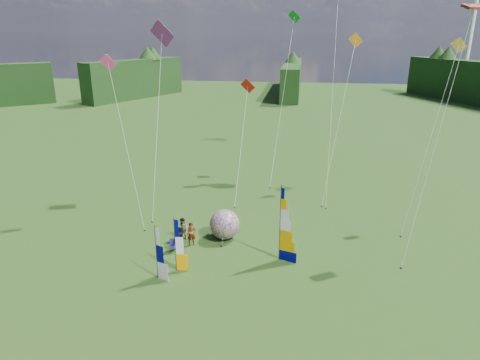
# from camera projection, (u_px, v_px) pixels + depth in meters

# --- Properties ---
(ground) EXTENTS (220.00, 220.00, 0.00)m
(ground) POSITION_uv_depth(u_px,v_px,m) (247.00, 289.00, 25.71)
(ground) COLOR #334D1B
(ground) RESTS_ON ground
(treeline_ring) EXTENTS (210.00, 210.00, 8.00)m
(treeline_ring) POSITION_uv_depth(u_px,v_px,m) (247.00, 228.00, 24.39)
(treeline_ring) COLOR #1B3814
(treeline_ring) RESTS_ON ground
(turbine_right) EXTENTS (8.00, 1.20, 30.00)m
(turbine_right) POSITION_uv_depth(u_px,v_px,m) (471.00, 29.00, 109.93)
(turbine_right) COLOR silver
(turbine_right) RESTS_ON ground
(feather_banner_main) EXTENTS (1.36, 0.53, 5.18)m
(feather_banner_main) POSITION_uv_depth(u_px,v_px,m) (280.00, 225.00, 28.16)
(feather_banner_main) COLOR #02035C
(feather_banner_main) RESTS_ON ground
(side_banner_left) EXTENTS (1.01, 0.17, 3.60)m
(side_banner_left) POSITION_uv_depth(u_px,v_px,m) (175.00, 246.00, 27.08)
(side_banner_left) COLOR #E79600
(side_banner_left) RESTS_ON ground
(side_banner_far) EXTENTS (0.99, 0.47, 3.51)m
(side_banner_far) POSITION_uv_depth(u_px,v_px,m) (156.00, 253.00, 26.25)
(side_banner_far) COLOR white
(side_banner_far) RESTS_ON ground
(bol_inflatable) EXTENTS (2.74, 2.74, 2.24)m
(bol_inflatable) POSITION_uv_depth(u_px,v_px,m) (225.00, 224.00, 31.61)
(bol_inflatable) COLOR #0600AA
(bol_inflatable) RESTS_ON ground
(spectator_a) EXTENTS (0.74, 0.61, 1.73)m
(spectator_a) POSITION_uv_depth(u_px,v_px,m) (191.00, 234.00, 30.67)
(spectator_a) COLOR #66594C
(spectator_a) RESTS_ON ground
(spectator_b) EXTENTS (0.91, 0.70, 1.68)m
(spectator_b) POSITION_uv_depth(u_px,v_px,m) (183.00, 229.00, 31.55)
(spectator_b) COLOR #66594C
(spectator_b) RESTS_ON ground
(spectator_c) EXTENTS (0.83, 1.18, 1.71)m
(spectator_c) POSITION_uv_depth(u_px,v_px,m) (179.00, 239.00, 30.05)
(spectator_c) COLOR #66594C
(spectator_c) RESTS_ON ground
(spectator_d) EXTENTS (0.86, 0.99, 1.60)m
(spectator_d) POSITION_uv_depth(u_px,v_px,m) (218.00, 224.00, 32.42)
(spectator_d) COLOR #66594C
(spectator_d) RESTS_ON ground
(camp_chair) EXTENTS (0.61, 0.61, 0.92)m
(camp_chair) POSITION_uv_depth(u_px,v_px,m) (173.00, 246.00, 29.84)
(camp_chair) COLOR navy
(camp_chair) RESTS_ON ground
(kite_whale) EXTENTS (7.02, 17.00, 21.27)m
(kite_whale) POSITION_uv_depth(u_px,v_px,m) (334.00, 76.00, 39.96)
(kite_whale) COLOR black
(kite_whale) RESTS_ON ground
(kite_rainbow_delta) EXTENTS (7.60, 13.26, 16.43)m
(kite_rainbow_delta) POSITION_uv_depth(u_px,v_px,m) (157.00, 112.00, 35.94)
(kite_rainbow_delta) COLOR #FE0614
(kite_rainbow_delta) RESTS_ON ground
(kite_parafoil) EXTENTS (9.71, 10.78, 17.73)m
(kite_parafoil) POSITION_uv_depth(u_px,v_px,m) (439.00, 127.00, 27.34)
(kite_parafoil) COLOR red
(kite_parafoil) RESTS_ON ground
(small_kite_red) EXTENTS (3.86, 11.72, 10.72)m
(small_kite_red) POSITION_uv_depth(u_px,v_px,m) (242.00, 136.00, 39.84)
(small_kite_red) COLOR red
(small_kite_red) RESTS_ON ground
(small_kite_orange) EXTENTS (6.84, 11.11, 15.01)m
(small_kite_orange) POSITION_uv_depth(u_px,v_px,m) (340.00, 114.00, 38.77)
(small_kite_orange) COLOR orange
(small_kite_orange) RESTS_ON ground
(small_kite_yellow) EXTENTS (6.00, 7.74, 14.66)m
(small_kite_yellow) POSITION_uv_depth(u_px,v_px,m) (431.00, 134.00, 32.08)
(small_kite_yellow) COLOR yellow
(small_kite_yellow) RESTS_ON ground
(small_kite_pink) EXTENTS (6.79, 7.27, 13.45)m
(small_kite_pink) POSITION_uv_depth(u_px,v_px,m) (126.00, 139.00, 33.09)
(small_kite_pink) COLOR #E63D7C
(small_kite_pink) RESTS_ON ground
(small_kite_green) EXTENTS (8.06, 12.59, 17.29)m
(small_kite_green) POSITION_uv_depth(u_px,v_px,m) (283.00, 93.00, 43.77)
(small_kite_green) COLOR #0D961F
(small_kite_green) RESTS_ON ground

